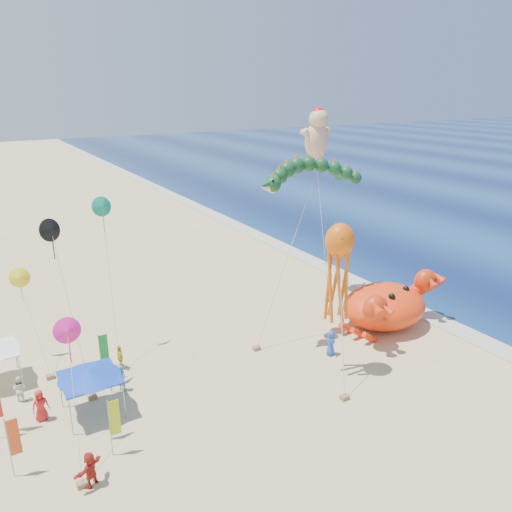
{
  "coord_description": "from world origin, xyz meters",
  "views": [
    {
      "loc": [
        -18.24,
        -25.17,
        17.31
      ],
      "look_at": [
        -2.0,
        2.0,
        6.5
      ],
      "focal_mm": 35.0,
      "sensor_mm": 36.0,
      "label": 1
    }
  ],
  "objects": [
    {
      "name": "ground",
      "position": [
        0.0,
        0.0,
        0.0
      ],
      "size": [
        320.0,
        320.0,
        0.0
      ],
      "primitive_type": "plane",
      "color": "#D1B784",
      "rests_on": "ground"
    },
    {
      "name": "small_kites",
      "position": [
        -15.03,
        3.04,
        6.95
      ],
      "size": [
        10.05,
        13.76,
        10.67
      ],
      "color": "#F01A95",
      "rests_on": "ground"
    },
    {
      "name": "canopy_blue",
      "position": [
        -13.94,
        -0.24,
        2.44
      ],
      "size": [
        3.33,
        3.33,
        2.71
      ],
      "color": "gray",
      "rests_on": "ground"
    },
    {
      "name": "dragon_kite",
      "position": [
        2.39,
        1.99,
        11.4
      ],
      "size": [
        9.9,
        3.63,
        12.46
      ],
      "color": "#103C1D",
      "rests_on": "ground"
    },
    {
      "name": "cherub_kite",
      "position": [
        7.21,
        7.77,
        13.59
      ],
      "size": [
        2.03,
        3.82,
        15.72
      ],
      "color": "#E7B48D",
      "rests_on": "ground"
    },
    {
      "name": "feather_flags",
      "position": [
        -15.72,
        -1.15,
        2.01
      ],
      "size": [
        6.74,
        7.03,
        3.2
      ],
      "color": "gray",
      "rests_on": "ground"
    },
    {
      "name": "crab_inflatable",
      "position": [
        7.72,
        -0.76,
        1.73
      ],
      "size": [
        8.97,
        6.9,
        3.93
      ],
      "color": "#FA360D",
      "rests_on": "ground"
    },
    {
      "name": "octopus_kite",
      "position": [
        0.27,
        -3.77,
        7.21
      ],
      "size": [
        2.51,
        3.77,
        9.79
      ],
      "color": "#E2590B",
      "rests_on": "ground"
    },
    {
      "name": "foam_strip",
      "position": [
        12.0,
        0.0,
        0.01
      ],
      "size": [
        320.0,
        320.0,
        0.0
      ],
      "primitive_type": "plane",
      "color": "silver",
      "rests_on": "ground"
    },
    {
      "name": "beachgoers",
      "position": [
        -11.55,
        0.17,
        0.87
      ],
      "size": [
        30.4,
        11.69,
        1.89
      ],
      "color": "beige",
      "rests_on": "ground"
    }
  ]
}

